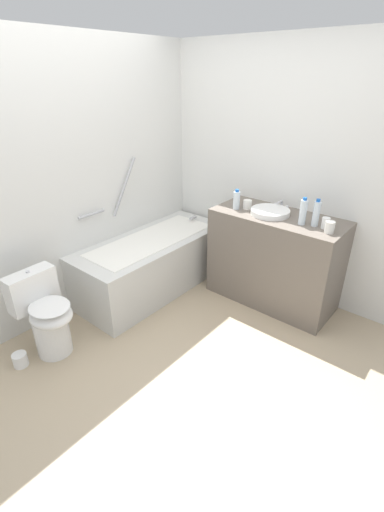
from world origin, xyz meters
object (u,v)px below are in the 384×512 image
Objects in this scene: sink_basin at (270,212)px; water_bottle_0 at (303,212)px; water_bottle_1 at (237,200)px; drinking_glass_0 at (247,204)px; drinking_glass_2 at (326,223)px; toilet_paper_roll at (20,360)px; water_bottle_2 at (316,213)px; toilet at (46,316)px; bathtub at (153,262)px; drinking_glass_1 at (330,227)px; sink_faucet at (281,205)px.

sink_basin is 0.33m from water_bottle_0.
water_bottle_1 reaches higher than sink_basin.
drinking_glass_2 reaches higher than drinking_glass_0.
drinking_glass_2 is at bearing -35.66° from toilet_paper_roll.
sink_basin is 1.51× the size of water_bottle_2.
drinking_glass_0 is at bearing 89.64° from drinking_glass_2.
water_bottle_1 is 2.26m from toilet_paper_roll.
drinking_glass_0 is at bearing 67.22° from toilet.
bathtub is at bearing 110.20° from drinking_glass_2.
toilet is at bearing -177.33° from bathtub.
water_bottle_0 is 0.64m from water_bottle_1.
water_bottle_2 reaches higher than drinking_glass_1.
toilet_paper_roll is at bearing 162.18° from water_bottle_1.
sink_faucet is (0.21, 0.00, 0.01)m from sink_basin.
sink_faucet is 1.57× the size of drinking_glass_1.
sink_faucet is 1.84× the size of drinking_glass_0.
water_bottle_2 is at bearing -33.93° from toilet_paper_roll.
drinking_glass_2 is at bearing -112.79° from sink_faucet.
toilet is at bearing 141.09° from drinking_glass_2.
water_bottle_2 reaches higher than drinking_glass_2.
water_bottle_1 is 0.74m from water_bottle_2.
bathtub is at bearing 107.28° from drinking_glass_1.
sink_basin is 0.43m from water_bottle_2.
water_bottle_0 is (-0.04, -0.32, 0.09)m from sink_basin.
water_bottle_0 reaches higher than sink_faucet.
sink_faucet reaches higher than toilet.
bathtub is 1.66m from water_bottle_2.
water_bottle_0 is at bearing -87.23° from water_bottle_1.
toilet is 4.54× the size of sink_faucet.
drinking_glass_0 is (0.07, -0.08, -0.04)m from water_bottle_1.
sink_basin is 3.73× the size of drinking_glass_2.
drinking_glass_0 is 0.75m from drinking_glass_2.
water_bottle_0 is at bearing 110.36° from water_bottle_2.
water_bottle_1 is at bearing 102.78° from sink_basin.
water_bottle_2 is 2.38× the size of drinking_glass_1.
toilet is 2.34m from drinking_glass_1.
drinking_glass_1 is (-0.28, -0.57, 0.01)m from sink_faucet.
drinking_glass_2 is (-0.21, -0.51, 0.01)m from sink_faucet.
water_bottle_1 reaches higher than drinking_glass_1.
drinking_glass_1 is at bearing -95.03° from drinking_glass_0.
toilet is 2.23m from water_bottle_0.
toilet reaches higher than toilet_paper_roll.
toilet_paper_roll is (-1.96, 0.63, -0.92)m from water_bottle_1.
water_bottle_1 is 1.70× the size of toilet_paper_roll.
drinking_glass_0 is (-0.21, 0.24, 0.01)m from sink_faucet.
water_bottle_0 is at bearing 52.62° from toilet.
water_bottle_0 is at bearing 100.56° from drinking_glass_2.
bathtub is 1.71m from drinking_glass_2.
drinking_glass_1 is at bearing -90.03° from water_bottle_1.
toilet_paper_roll is at bearing 144.34° from drinking_glass_2.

